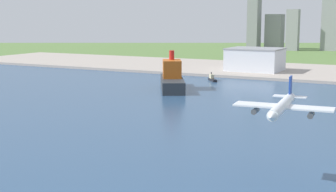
{
  "coord_description": "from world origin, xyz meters",
  "views": [
    {
      "loc": [
        66.46,
        20.95,
        53.16
      ],
      "look_at": [
        -15.84,
        180.19,
        23.91
      ],
      "focal_mm": 52.13,
      "sensor_mm": 36.0,
      "label": 1
    }
  ],
  "objects_px": {
    "airplane_landing": "(282,106)",
    "warehouse_main": "(255,59)",
    "container_barge": "(172,79)",
    "tugboat_small": "(212,79)"
  },
  "relations": [
    {
      "from": "airplane_landing",
      "to": "warehouse_main",
      "type": "bearing_deg",
      "value": 108.77
    },
    {
      "from": "airplane_landing",
      "to": "container_barge",
      "type": "distance_m",
      "value": 210.09
    },
    {
      "from": "container_barge",
      "to": "airplane_landing",
      "type": "bearing_deg",
      "value": -53.71
    },
    {
      "from": "tugboat_small",
      "to": "warehouse_main",
      "type": "relative_size",
      "value": 0.3
    },
    {
      "from": "airplane_landing",
      "to": "warehouse_main",
      "type": "xyz_separation_m",
      "value": [
        -101.82,
        299.7,
        -12.49
      ]
    },
    {
      "from": "tugboat_small",
      "to": "container_barge",
      "type": "bearing_deg",
      "value": -97.94
    },
    {
      "from": "container_barge",
      "to": "warehouse_main",
      "type": "bearing_deg",
      "value": 80.43
    },
    {
      "from": "airplane_landing",
      "to": "container_barge",
      "type": "relative_size",
      "value": 0.65
    },
    {
      "from": "airplane_landing",
      "to": "tugboat_small",
      "type": "distance_m",
      "value": 255.88
    },
    {
      "from": "container_barge",
      "to": "warehouse_main",
      "type": "distance_m",
      "value": 132.92
    }
  ]
}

